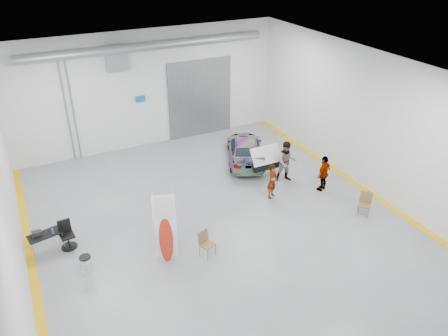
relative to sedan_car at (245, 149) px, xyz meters
name	(u,v)px	position (x,y,z in m)	size (l,w,h in m)	color
ground	(217,220)	(-3.48, -4.04, -0.61)	(16.00, 16.00, 0.00)	slate
room_shell	(198,104)	(-3.24, -1.82, 3.47)	(14.02, 16.18, 6.01)	silver
sedan_car	(245,149)	(0.00, 0.00, 0.00)	(1.72, 4.21, 1.22)	white
person_a	(272,181)	(-0.62, -3.50, 0.17)	(0.57, 0.37, 1.56)	olive
person_b	(287,162)	(0.69, -2.59, 0.35)	(0.94, 0.72, 1.93)	slate
person_c	(324,173)	(1.68, -4.00, 0.22)	(0.96, 0.40, 1.66)	#A87538
surfboard_display	(168,233)	(-5.97, -5.38, 0.52)	(0.77, 0.38, 2.80)	white
folding_chair_near	(207,249)	(-4.70, -5.80, -0.31)	(0.59, 0.63, 0.97)	brown
folding_chair_far	(363,209)	(1.93, -6.33, -0.30)	(0.65, 0.75, 0.98)	brown
shop_stool	(87,266)	(-8.68, -4.93, -0.22)	(0.40, 0.40, 0.78)	black
work_table	(43,235)	(-9.77, -2.98, 0.10)	(1.22, 0.78, 0.92)	gray
office_chair	(67,236)	(-9.00, -3.10, -0.14)	(0.57, 0.57, 1.07)	black
trunk_lid	(265,153)	(0.00, -1.85, 0.63)	(1.42, 0.86, 0.04)	silver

